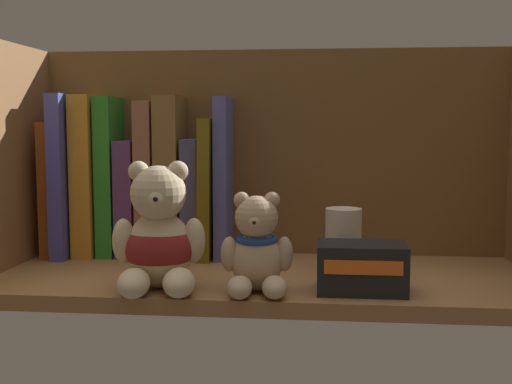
{
  "coord_description": "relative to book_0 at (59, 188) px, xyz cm",
  "views": [
    {
      "loc": [
        7.62,
        -85.54,
        22.27
      ],
      "look_at": [
        -1.03,
        0.0,
        13.21
      ],
      "focal_mm": 44.83,
      "sensor_mm": 36.0,
      "label": 1
    }
  ],
  "objects": [
    {
      "name": "shelf_side_panel_left",
      "position": [
        -3.15,
        -11.34,
        4.59
      ],
      "size": [
        1.6,
        30.82,
        33.86
      ],
      "primitive_type": "cube",
      "color": "olive",
      "rests_on": "ground"
    },
    {
      "name": "book_5",
      "position": [
        14.75,
        0.0,
        1.57
      ],
      "size": [
        2.6,
        9.69,
        23.81
      ],
      "primitive_type": "cube",
      "color": "#8F6147",
      "rests_on": "shelf_board"
    },
    {
      "name": "book_7",
      "position": [
        21.64,
        0.0,
        -1.3
      ],
      "size": [
        2.54,
        9.16,
        18.08
      ],
      "primitive_type": "cube",
      "color": "#4B4D76",
      "rests_on": "shelf_board"
    },
    {
      "name": "book_3",
      "position": [
        8.62,
        0.0,
        1.92
      ],
      "size": [
        2.56,
        9.47,
        24.53
      ],
      "primitive_type": "cube",
      "color": "#2B8629",
      "rests_on": "shelf_board"
    },
    {
      "name": "book_4",
      "position": [
        11.67,
        0.0,
        -1.44
      ],
      "size": [
        2.8,
        9.59,
        17.81
      ],
      "primitive_type": "cube",
      "color": "#5A356C",
      "rests_on": "shelf_board"
    },
    {
      "name": "teddy_bear_larger",
      "position": [
        21.4,
        -20.8,
        -4.11
      ],
      "size": [
        11.76,
        12.52,
        15.87
      ],
      "color": "beige",
      "rests_on": "shelf_board"
    },
    {
      "name": "shelf_board",
      "position": [
        33.53,
        -11.34,
        -11.34
      ],
      "size": [
        71.75,
        28.42,
        2.0
      ],
      "primitive_type": "cube",
      "color": "olive",
      "rests_on": "ground"
    },
    {
      "name": "book_6",
      "position": [
        18.21,
        0.0,
        1.97
      ],
      "size": [
        3.58,
        9.77,
        24.62
      ],
      "primitive_type": "cube",
      "color": "olive",
      "rests_on": "shelf_board"
    },
    {
      "name": "book_0",
      "position": [
        0.0,
        0.0,
        0.0
      ],
      "size": [
        1.69,
        12.36,
        20.68
      ],
      "primitive_type": "cube",
      "color": "#964517",
      "rests_on": "shelf_board"
    },
    {
      "name": "book_2",
      "position": [
        5.37,
        0.0,
        2.03
      ],
      "size": [
        3.18,
        11.07,
        24.74
      ],
      "primitive_type": "cube",
      "color": "orange",
      "rests_on": "shelf_board"
    },
    {
      "name": "book_8",
      "position": [
        24.21,
        0.0,
        0.25
      ],
      "size": [
        2.1,
        12.44,
        21.2
      ],
      "primitive_type": "cube",
      "rotation": [
        0.0,
        0.01,
        0.0
      ],
      "color": "#6B5D12",
      "rests_on": "shelf_board"
    },
    {
      "name": "pillar_candle",
      "position": [
        44.36,
        -10.21,
        -5.86
      ],
      "size": [
        4.92,
        4.92,
        8.97
      ],
      "primitive_type": "cylinder",
      "color": "silver",
      "rests_on": "shelf_board"
    },
    {
      "name": "teddy_bear_smaller",
      "position": [
        33.6,
        -21.17,
        -5.13
      ],
      "size": [
        8.99,
        9.22,
        12.2
      ],
      "color": "tan",
      "rests_on": "shelf_board"
    },
    {
      "name": "shelf_back_panel",
      "position": [
        33.53,
        3.46,
        4.59
      ],
      "size": [
        74.15,
        1.2,
        33.86
      ],
      "primitive_type": "cube",
      "color": "brown",
      "rests_on": "ground"
    },
    {
      "name": "book_9",
      "position": [
        26.5,
        0.0,
        1.87
      ],
      "size": [
        1.99,
        10.31,
        24.42
      ],
      "primitive_type": "cube",
      "color": "#575BAE",
      "rests_on": "shelf_board"
    },
    {
      "name": "book_1",
      "position": [
        2.32,
        0.0,
        2.1
      ],
      "size": [
        2.19,
        14.92,
        24.87
      ],
      "primitive_type": "cube",
      "color": "#474BB0",
      "rests_on": "shelf_board"
    },
    {
      "name": "small_product_box",
      "position": [
        46.25,
        -19.75,
        -7.35
      ],
      "size": [
        10.73,
        6.88,
        5.97
      ],
      "color": "black",
      "rests_on": "shelf_board"
    }
  ]
}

